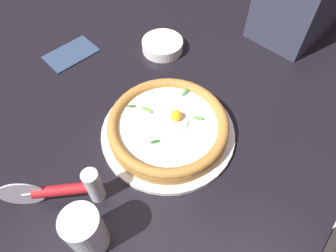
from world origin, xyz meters
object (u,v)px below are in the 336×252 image
pizza (168,126)px  side_bowl (162,45)px  pepper_shaker (94,186)px  drinking_glass (87,233)px  table_knife (335,237)px  pizza_cutter (49,191)px  folded_napkin (71,53)px

pizza → side_bowl: pizza is taller
pepper_shaker → drinking_glass: bearing=137.8°
table_knife → drinking_glass: drinking_glass is taller
pizza_cutter → drinking_glass: drinking_glass is taller
pizza_cutter → side_bowl: bearing=-67.1°
pizza → drinking_glass: drinking_glass is taller
side_bowl → pizza_cutter: pizza_cutter is taller
side_bowl → pizza_cutter: size_ratio=0.81×
side_bowl → table_knife: bearing=169.2°
pizza → table_knife: size_ratio=1.22×
folded_napkin → pepper_shaker: size_ratio=1.52×
pizza_cutter → pepper_shaker: 0.09m
drinking_glass → pepper_shaker: size_ratio=1.20×
pizza_cutter → drinking_glass: (-0.12, -0.01, 0.00)m
pizza_cutter → folded_napkin: size_ratio=1.03×
side_bowl → table_knife: side_bowl is taller
side_bowl → pizza_cutter: (-0.20, 0.46, 0.03)m
side_bowl → drinking_glass: size_ratio=1.06×
drinking_glass → table_knife: bearing=-131.8°
pizza → pepper_shaker: bearing=94.5°
side_bowl → drinking_glass: 0.55m
table_knife → pepper_shaker: size_ratio=2.40×
pizza_cutter → drinking_glass: size_ratio=1.30×
pepper_shaker → pizza_cutter: bearing=54.6°
pizza → pepper_shaker: size_ratio=2.94×
folded_napkin → pizza: bearing=-177.2°
pizza → pepper_shaker: 0.21m
folded_napkin → pizza_cutter: bearing=144.2°
pizza_cutter → table_knife: pizza_cutter is taller
pizza → drinking_glass: bearing=107.1°
pizza_cutter → pepper_shaker: pepper_shaker is taller
pizza_cutter → folded_napkin: bearing=-35.8°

